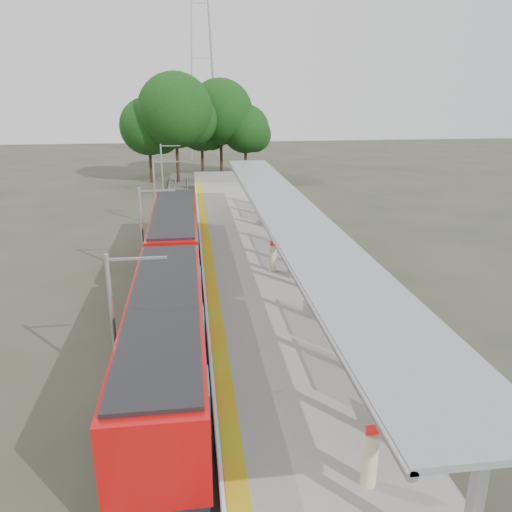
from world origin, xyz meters
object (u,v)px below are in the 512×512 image
Objects in this scene: train at (172,273)px; bench_mid at (332,305)px; info_pillar_near at (370,459)px; litter_bin at (292,268)px; bench_near at (412,421)px; bench_far at (274,218)px; info_pillar_far at (273,258)px.

bench_mid is (7.11, -3.64, -0.55)m from train.
info_pillar_near reaches higher than litter_bin.
bench_near is at bearing -86.63° from litter_bin.
bench_mid is at bearing -81.04° from litter_bin.
info_pillar_near reaches higher than bench_mid.
train is 26.71× the size of litter_bin.
bench_mid is 5.08m from litter_bin.
bench_near is 1.60× the size of litter_bin.
bench_mid is 0.89× the size of bench_far.
info_pillar_far is (-1.68, 6.07, 0.25)m from bench_mid.
train is at bearing -106.56° from bench_far.
bench_near is 0.94× the size of info_pillar_near.
train is at bearing -167.91° from info_pillar_far.
train is 15.66× the size of info_pillar_near.
info_pillar_near reaches higher than bench_near.
train is 15.91× the size of info_pillar_far.
train is at bearing 125.64° from bench_near.
train is 13.96m from bench_far.
bench_far is at bearing 68.06° from info_pillar_far.
bench_far is (0.00, 23.97, -0.02)m from bench_near.
litter_bin is (-0.79, -10.63, -0.05)m from bench_far.
bench_far is 10.65m from litter_bin.
train reaches higher than info_pillar_far.
bench_far is at bearing 94.94° from bench_near.
info_pillar_far is at bearing 118.97° from bench_mid.
bench_mid is (0.01, 8.33, -0.08)m from bench_near.
train is 14.52m from info_pillar_near.
bench_near reaches higher than bench_mid.
train reaches higher than info_pillar_near.
info_pillar_near is at bearing -86.89° from bench_mid.
info_pillar_near is (5.29, -13.52, -0.29)m from train.
bench_far is 0.93× the size of info_pillar_near.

